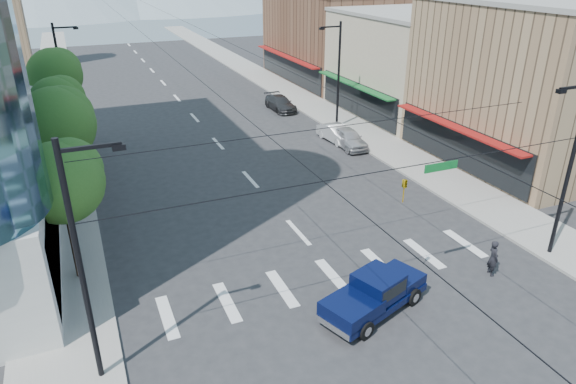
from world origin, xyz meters
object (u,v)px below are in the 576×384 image
pedestrian (493,258)px  parked_car_far (280,103)px  pickup_truck (374,293)px  parked_car_near (349,138)px  parked_car_mid (336,133)px

pedestrian → parked_car_far: (1.65, 30.54, -0.21)m
pickup_truck → parked_car_far: pickup_truck is taller
pedestrian → parked_car_far: size_ratio=0.38×
pedestrian → parked_car_near: pedestrian is taller
pedestrian → parked_car_mid: size_ratio=0.43×
pedestrian → parked_car_near: 18.58m
parked_car_mid → pedestrian: bearing=-101.9°
pickup_truck → parked_car_mid: bearing=46.5°
pickup_truck → parked_car_mid: size_ratio=1.32×
pickup_truck → parked_car_near: size_ratio=1.25×
pedestrian → parked_car_mid: pedestrian is taller
parked_car_near → parked_car_mid: size_ratio=1.06×
parked_car_near → parked_car_far: bearing=96.8°
pedestrian → parked_car_near: bearing=7.1°
pickup_truck → parked_car_near: bearing=44.1°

